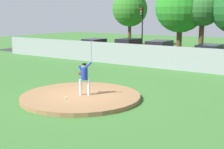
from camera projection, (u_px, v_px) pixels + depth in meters
ground_plane at (140, 78)px, 20.00m from camera, size 80.00×80.00×0.00m
asphalt_strip at (187, 62)px, 26.95m from camera, size 44.00×7.00×0.01m
pitchers_mound at (81, 97)px, 15.08m from camera, size 5.78×5.78×0.19m
pitcher_youth at (84, 76)px, 14.83m from camera, size 0.80×0.32×1.64m
baseball at (66, 98)px, 14.37m from camera, size 0.07×0.07×0.07m
chainlink_fence at (166, 58)px, 23.11m from camera, size 34.97×0.07×1.85m
parked_car_slate at (209, 55)px, 25.79m from camera, size 1.99×4.18×1.59m
parked_car_burgundy at (128, 48)px, 30.27m from camera, size 1.91×4.55×1.74m
parked_car_red at (159, 50)px, 28.40m from camera, size 2.01×4.61×1.69m
parked_car_champagne at (94, 47)px, 32.16m from camera, size 1.90×4.03×1.58m
traffic_cone_orange at (200, 56)px, 28.87m from camera, size 0.40×0.40×0.55m
traffic_light_near at (142, 22)px, 32.98m from camera, size 0.28×0.46×4.79m
tree_leaning_west at (130, 9)px, 40.27m from camera, size 4.53×4.53×7.02m
tree_slender_far at (180, 7)px, 33.96m from camera, size 5.53×5.53×7.60m
tree_broad_right at (203, 8)px, 32.67m from camera, size 3.91×3.91×6.71m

